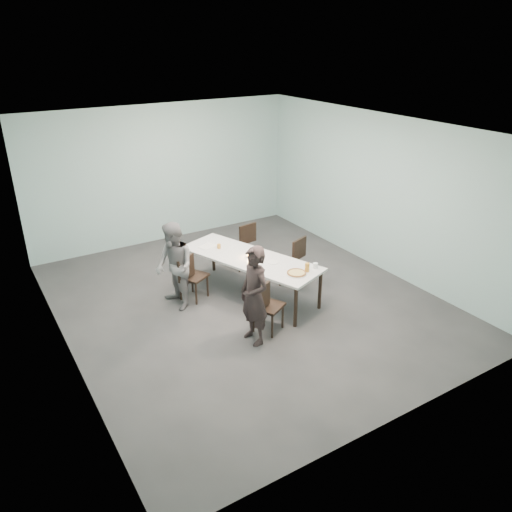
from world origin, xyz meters
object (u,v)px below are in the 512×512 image
chair_far_right (244,243)px  pizza (296,273)px  amber_tumbler (219,246)px  beer_glass (307,267)px  diner_near (254,296)px  side_plate (273,262)px  tealight (248,257)px  chair_near_left (266,304)px  water_tumbler (315,266)px  chair_near_right (296,259)px  table (250,260)px  diner_far (174,267)px  chair_far_left (190,274)px

chair_far_right → pizza: (-0.24, -2.10, 0.27)m
amber_tumbler → pizza: bearing=-70.3°
chair_far_right → beer_glass: bearing=79.8°
beer_glass → diner_near: bearing=-166.2°
side_plate → amber_tumbler: bearing=115.8°
chair_far_right → pizza: size_ratio=2.56×
pizza → tealight: tealight is taller
pizza → chair_near_left: bearing=-164.5°
water_tumbler → chair_near_right: bearing=73.9°
tealight → amber_tumbler: amber_tumbler is taller
side_plate → table: bearing=120.2°
chair_near_left → chair_near_right: bearing=11.6°
chair_near_left → water_tumbler: bearing=-16.3°
diner_far → beer_glass: 2.21m
chair_near_left → tealight: (0.38, 1.17, 0.27)m
chair_near_left → chair_far_right: size_ratio=1.00×
chair_far_left → beer_glass: beer_glass is taller
side_plate → chair_near_right: bearing=25.4°
tealight → amber_tumbler: (-0.24, 0.64, 0.02)m
chair_far_left → diner_far: bearing=164.8°
diner_far → amber_tumbler: size_ratio=18.94×
chair_near_left → water_tumbler: (1.12, 0.22, 0.29)m
chair_far_right → diner_near: diner_near is taller
table → chair_near_left: chair_near_left is taller
chair_near_right → beer_glass: (-0.46, -0.94, 0.32)m
pizza → chair_near_right: bearing=54.4°
chair_far_left → water_tumbler: size_ratio=9.67×
chair_near_right → diner_near: bearing=15.8°
beer_glass → amber_tumbler: 1.80m
chair_near_left → beer_glass: 0.99m
diner_near → side_plate: (0.92, 0.88, -0.02)m
beer_glass → water_tumbler: beer_glass is taller
chair_near_right → chair_far_right: (-0.42, 1.18, 0.00)m
chair_near_left → pizza: 0.79m
side_plate → water_tumbler: bearing=-49.2°
chair_near_right → chair_far_right: 1.25m
beer_glass → amber_tumbler: size_ratio=1.88×
chair_near_right → side_plate: (-0.74, -0.35, 0.25)m
table → diner_near: 1.45m
diner_near → diner_far: bearing=-164.3°
diner_near → amber_tumbler: (0.42, 1.91, 0.01)m
chair_far_left → pizza: bearing=-75.1°
side_plate → tealight: (-0.26, 0.39, 0.02)m
table → diner_far: 1.32m
table → tealight: size_ratio=49.12×
chair_far_left → diner_far: size_ratio=0.57×
side_plate → chair_far_right: bearing=78.5°
table → chair_far_right: 1.28m
chair_far_left → diner_far: (-0.31, -0.07, 0.26)m
chair_far_right → diner_far: bearing=14.8°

